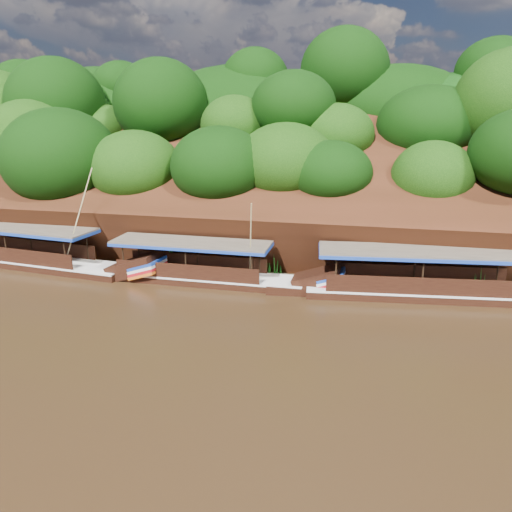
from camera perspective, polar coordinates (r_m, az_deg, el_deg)
The scene contains 6 objects.
ground at distance 23.62m, azimuth -6.08°, elevation -8.93°, with size 160.00×160.00×0.00m, color black.
riverbank at distance 44.23m, azimuth 3.30°, elevation 5.69°, with size 120.00×30.06×19.40m.
boat_0 at distance 29.67m, azimuth 21.20°, elevation -3.36°, with size 16.75×4.02×6.26m.
boat_1 at distance 30.12m, azimuth -4.62°, elevation -2.06°, with size 14.50×2.77×5.69m.
boat_2 at distance 35.94m, azimuth -23.32°, elevation -0.26°, with size 17.11×4.17×7.16m.
reeds at distance 33.00m, azimuth -7.44°, elevation 0.02°, with size 50.48×2.57×1.87m.
Camera 1 is at (7.10, -20.16, 10.05)m, focal length 35.00 mm.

